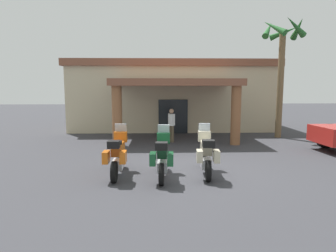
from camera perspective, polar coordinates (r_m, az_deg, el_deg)
name	(u,v)px	position (r m, az deg, el deg)	size (l,w,h in m)	color
ground_plane	(191,170)	(10.49, 4.42, -8.44)	(80.00, 80.00, 0.00)	#38383D
motel_building	(171,95)	(20.96, 0.62, 6.03)	(13.77, 10.13, 4.58)	beige
motorcycle_orange	(118,155)	(9.83, -9.64, -5.42)	(0.72, 2.21, 1.61)	black
motorcycle_green	(163,156)	(9.47, -1.06, -5.81)	(0.73, 2.21, 1.61)	black
motorcycle_cream	(206,154)	(9.90, 7.33, -5.28)	(0.74, 2.21, 1.61)	black
pedestrian	(172,123)	(15.48, 0.68, 0.61)	(0.33, 0.46, 1.75)	brown
palm_tree_near_portico	(282,52)	(18.10, 21.09, 13.07)	(2.38, 2.44, 6.70)	brown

